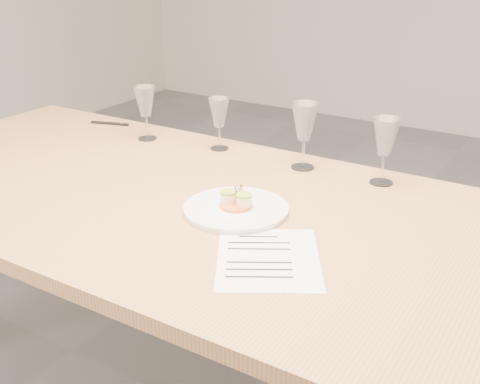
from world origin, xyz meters
The scene contains 8 objects.
dining_table centered at (0.00, 0.00, 0.68)m, with size 2.40×1.00×0.75m.
dinner_plate centered at (0.06, -0.01, 0.76)m, with size 0.28×0.28×0.07m.
recipe_sheet centered at (0.26, -0.18, 0.75)m, with size 0.34×0.37×0.00m.
ballpoint_pen centered at (-0.78, 0.41, 0.76)m, with size 0.15×0.06×0.01m.
wine_glass_0 centered at (-0.54, 0.35, 0.88)m, with size 0.08×0.08×0.19m.
wine_glass_1 centered at (-0.26, 0.39, 0.87)m, with size 0.07×0.07×0.18m.
wine_glass_2 centered at (0.06, 0.38, 0.90)m, with size 0.08×0.08×0.21m.
wine_glass_3 centered at (0.32, 0.39, 0.89)m, with size 0.08×0.08×0.20m.
Camera 1 is at (0.83, -1.22, 1.41)m, focal length 45.00 mm.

